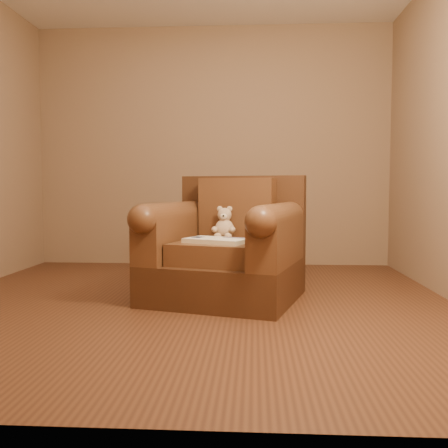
{
  "coord_description": "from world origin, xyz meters",
  "views": [
    {
      "loc": [
        0.48,
        -3.72,
        0.87
      ],
      "look_at": [
        0.25,
        0.09,
        0.6
      ],
      "focal_mm": 40.0,
      "sensor_mm": 36.0,
      "label": 1
    }
  ],
  "objects": [
    {
      "name": "floor",
      "position": [
        0.0,
        0.0,
        0.0
      ],
      "size": [
        4.0,
        4.0,
        0.0
      ],
      "primitive_type": "plane",
      "color": "#58321E",
      "rests_on": "ground"
    },
    {
      "name": "armchair",
      "position": [
        0.26,
        0.19,
        0.38
      ],
      "size": [
        1.33,
        1.29,
        0.98
      ],
      "rotation": [
        0.0,
        0.0,
        -0.28
      ],
      "color": "#412615",
      "rests_on": "floor"
    },
    {
      "name": "room",
      "position": [
        0.0,
        0.0,
        1.71
      ],
      "size": [
        4.02,
        4.02,
        2.71
      ],
      "color": "#917459",
      "rests_on": "ground"
    },
    {
      "name": "side_table",
      "position": [
        0.52,
        0.63,
        0.33
      ],
      "size": [
        0.44,
        0.44,
        0.62
      ],
      "color": "gold",
      "rests_on": "floor"
    },
    {
      "name": "teddy_bear",
      "position": [
        0.24,
        0.29,
        0.57
      ],
      "size": [
        0.2,
        0.22,
        0.27
      ],
      "rotation": [
        0.0,
        0.0,
        -0.07
      ],
      "color": "#C7A98B",
      "rests_on": "armchair"
    },
    {
      "name": "guidebook",
      "position": [
        0.2,
        -0.05,
        0.49
      ],
      "size": [
        0.52,
        0.43,
        0.04
      ],
      "rotation": [
        0.0,
        0.0,
        -0.44
      ],
      "color": "beige",
      "rests_on": "armchair"
    }
  ]
}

